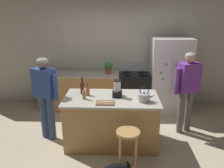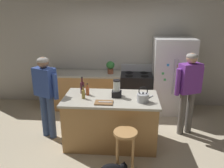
{
  "view_description": "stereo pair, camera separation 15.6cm",
  "coord_description": "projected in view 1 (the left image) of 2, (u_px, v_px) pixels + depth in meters",
  "views": [
    {
      "loc": [
        0.15,
        -3.7,
        2.39
      ],
      "look_at": [
        0.0,
        0.3,
        1.05
      ],
      "focal_mm": 36.22,
      "sensor_mm": 36.0,
      "label": 1
    },
    {
      "loc": [
        0.3,
        -3.69,
        2.39
      ],
      "look_at": [
        0.0,
        0.3,
        1.05
      ],
      "focal_mm": 36.22,
      "sensor_mm": 36.0,
      "label": 2
    }
  ],
  "objects": [
    {
      "name": "ground_plane",
      "position": [
        111.0,
        142.0,
        4.27
      ],
      "size": [
        14.0,
        14.0,
        0.0
      ],
      "primitive_type": "plane",
      "color": "beige"
    },
    {
      "name": "back_wall",
      "position": [
        114.0,
        52.0,
        5.69
      ],
      "size": [
        8.0,
        0.1,
        2.7
      ],
      "primitive_type": "cube",
      "color": "#BCB7AD",
      "rests_on": "ground_plane"
    },
    {
      "name": "kitchen_island",
      "position": [
        111.0,
        120.0,
        4.12
      ],
      "size": [
        1.67,
        0.89,
        0.9
      ],
      "color": "#B7844C",
      "rests_on": "ground_plane"
    },
    {
      "name": "back_counter_run",
      "position": [
        82.0,
        91.0,
        5.62
      ],
      "size": [
        2.0,
        0.64,
        0.9
      ],
      "color": "#B7844C",
      "rests_on": "ground_plane"
    },
    {
      "name": "refrigerator",
      "position": [
        169.0,
        75.0,
        5.36
      ],
      "size": [
        0.9,
        0.73,
        1.77
      ],
      "color": "silver",
      "rests_on": "ground_plane"
    },
    {
      "name": "stove_range",
      "position": [
        134.0,
        91.0,
        5.55
      ],
      "size": [
        0.76,
        0.65,
        1.08
      ],
      "color": "black",
      "rests_on": "ground_plane"
    },
    {
      "name": "person_by_island_left",
      "position": [
        45.0,
        91.0,
        4.12
      ],
      "size": [
        0.57,
        0.37,
        1.59
      ],
      "color": "#384C7A",
      "rests_on": "ground_plane"
    },
    {
      "name": "person_by_sink_right",
      "position": [
        188.0,
        85.0,
        4.34
      ],
      "size": [
        0.58,
        0.36,
        1.63
      ],
      "color": "#66605B",
      "rests_on": "ground_plane"
    },
    {
      "name": "bar_stool",
      "position": [
        128.0,
        140.0,
        3.42
      ],
      "size": [
        0.36,
        0.36,
        0.65
      ],
      "color": "#B7844C",
      "rests_on": "ground_plane"
    },
    {
      "name": "potted_plant",
      "position": [
        108.0,
        67.0,
        5.4
      ],
      "size": [
        0.2,
        0.2,
        0.3
      ],
      "color": "brown",
      "rests_on": "back_counter_run"
    },
    {
      "name": "blender_appliance",
      "position": [
        117.0,
        90.0,
        3.99
      ],
      "size": [
        0.17,
        0.17,
        0.31
      ],
      "color": "black",
      "rests_on": "kitchen_island"
    },
    {
      "name": "bottle_vinegar",
      "position": [
        84.0,
        94.0,
        3.89
      ],
      "size": [
        0.06,
        0.06,
        0.24
      ],
      "color": "olive",
      "rests_on": "kitchen_island"
    },
    {
      "name": "bottle_cooking_sauce",
      "position": [
        88.0,
        91.0,
        4.06
      ],
      "size": [
        0.06,
        0.06,
        0.22
      ],
      "color": "#B24C26",
      "rests_on": "kitchen_island"
    },
    {
      "name": "bottle_wine",
      "position": [
        82.0,
        88.0,
        4.12
      ],
      "size": [
        0.08,
        0.08,
        0.32
      ],
      "color": "#471923",
      "rests_on": "kitchen_island"
    },
    {
      "name": "tea_kettle",
      "position": [
        144.0,
        97.0,
        3.79
      ],
      "size": [
        0.28,
        0.2,
        0.27
      ],
      "color": "#B7BABF",
      "rests_on": "kitchen_island"
    },
    {
      "name": "cutting_board",
      "position": [
        105.0,
        103.0,
        3.73
      ],
      "size": [
        0.3,
        0.2,
        0.02
      ],
      "primitive_type": "cube",
      "color": "brown",
      "rests_on": "kitchen_island"
    },
    {
      "name": "chef_knife",
      "position": [
        106.0,
        102.0,
        3.72
      ],
      "size": [
        0.22,
        0.03,
        0.01
      ],
      "primitive_type": "cube",
      "rotation": [
        0.0,
        0.0,
        -0.01
      ],
      "color": "#B7BABF",
      "rests_on": "cutting_board"
    }
  ]
}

